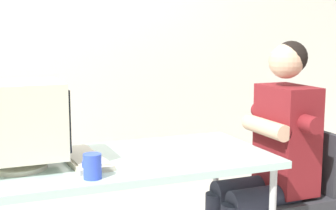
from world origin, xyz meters
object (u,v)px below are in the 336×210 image
Objects in this scene: desk at (123,168)px; keyboard at (83,158)px; desk_mug at (92,166)px; office_chair at (296,189)px; person_seated at (271,152)px; potted_plant at (324,187)px; crt_monitor at (18,122)px.

keyboard reaches higher than desk.
keyboard is at bearing 85.27° from desk_mug.
office_chair is 0.61× the size of person_seated.
office_chair reaches higher than potted_plant.
keyboard is at bearing 178.36° from office_chair.
desk_mug is (-1.24, -0.25, 0.34)m from office_chair.
person_seated reaches higher than desk_mug.
keyboard is 1.77m from potted_plant.
office_chair reaches higher than keyboard.
desk is 3.19× the size of keyboard.
crt_monitor is at bearing -175.58° from keyboard.
desk is at bearing -5.68° from keyboard.
desk_mug is (0.27, -0.26, -0.17)m from crt_monitor.
potted_plant is at bearing 18.15° from desk_mug.
desk_mug is at bearing -129.09° from desk.
potted_plant is (0.48, 0.31, -0.14)m from office_chair.
person_seated is 1.10m from desk_mug.
person_seated is at bearing 180.00° from office_chair.
desk_mug is (-1.07, -0.25, 0.10)m from person_seated.
person_seated is 0.82m from potted_plant.
keyboard is 1.26m from office_chair.
person_seated is 1.64× the size of potted_plant.
person_seated reaches higher than keyboard.
potted_plant is at bearing 25.70° from person_seated.
desk is at bearing 179.12° from office_chair.
crt_monitor reaches higher than desk_mug.
crt_monitor is (-0.49, -0.00, 0.27)m from desk.
office_chair reaches higher than desk.
crt_monitor is at bearing 179.54° from office_chair.
person_seated is at bearing -154.30° from potted_plant.
crt_monitor is 0.91× the size of keyboard.
potted_plant reaches higher than desk.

